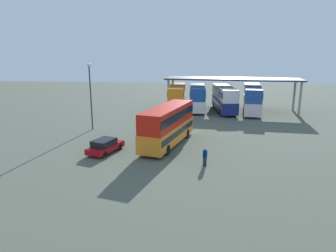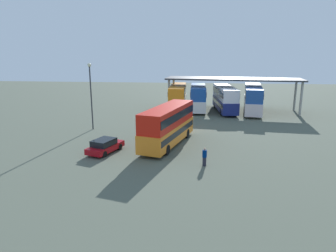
{
  "view_description": "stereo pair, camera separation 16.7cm",
  "coord_description": "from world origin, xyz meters",
  "px_view_note": "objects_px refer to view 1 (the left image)",
  "views": [
    {
      "loc": [
        4.14,
        -27.39,
        9.44
      ],
      "look_at": [
        1.25,
        3.11,
        2.0
      ],
      "focal_mm": 32.43,
      "sensor_mm": 36.0,
      "label": 1
    },
    {
      "loc": [
        4.31,
        -27.37,
        9.44
      ],
      "look_at": [
        1.25,
        3.11,
        2.0
      ],
      "focal_mm": 32.43,
      "sensor_mm": 36.0,
      "label": 2
    }
  ],
  "objects_px": {
    "double_decker_main": "(168,124)",
    "lamppost_tall": "(90,89)",
    "double_decker_near_canopy": "(177,96)",
    "double_decker_end_of_row": "(252,98)",
    "pedestrian_waiting": "(205,157)",
    "double_decker_mid_row": "(197,97)",
    "parked_hatchback": "(105,146)",
    "double_decker_far_right": "(224,98)"
  },
  "relations": [
    {
      "from": "double_decker_main",
      "to": "lamppost_tall",
      "type": "bearing_deg",
      "value": 76.34
    },
    {
      "from": "double_decker_near_canopy",
      "to": "double_decker_end_of_row",
      "type": "distance_m",
      "value": 12.24
    },
    {
      "from": "double_decker_near_canopy",
      "to": "pedestrian_waiting",
      "type": "distance_m",
      "value": 26.4
    },
    {
      "from": "double_decker_mid_row",
      "to": "lamppost_tall",
      "type": "xyz_separation_m",
      "value": [
        -13.12,
        -14.62,
        2.9
      ]
    },
    {
      "from": "parked_hatchback",
      "to": "double_decker_far_right",
      "type": "bearing_deg",
      "value": -11.29
    },
    {
      "from": "parked_hatchback",
      "to": "double_decker_mid_row",
      "type": "distance_m",
      "value": 25.08
    },
    {
      "from": "double_decker_end_of_row",
      "to": "double_decker_main",
      "type": "bearing_deg",
      "value": 155.7
    },
    {
      "from": "parked_hatchback",
      "to": "pedestrian_waiting",
      "type": "distance_m",
      "value": 9.88
    },
    {
      "from": "double_decker_near_canopy",
      "to": "double_decker_far_right",
      "type": "bearing_deg",
      "value": -97.5
    },
    {
      "from": "double_decker_mid_row",
      "to": "double_decker_end_of_row",
      "type": "xyz_separation_m",
      "value": [
        8.78,
        -1.27,
        0.11
      ]
    },
    {
      "from": "double_decker_far_right",
      "to": "lamppost_tall",
      "type": "height_order",
      "value": "lamppost_tall"
    },
    {
      "from": "double_decker_main",
      "to": "double_decker_far_right",
      "type": "distance_m",
      "value": 20.61
    },
    {
      "from": "double_decker_near_canopy",
      "to": "double_decker_end_of_row",
      "type": "height_order",
      "value": "double_decker_end_of_row"
    },
    {
      "from": "double_decker_far_right",
      "to": "double_decker_main",
      "type": "bearing_deg",
      "value": 153.32
    },
    {
      "from": "double_decker_main",
      "to": "pedestrian_waiting",
      "type": "distance_m",
      "value": 7.09
    },
    {
      "from": "double_decker_end_of_row",
      "to": "pedestrian_waiting",
      "type": "relative_size",
      "value": 7.27
    },
    {
      "from": "double_decker_far_right",
      "to": "lamppost_tall",
      "type": "relative_size",
      "value": 1.31
    },
    {
      "from": "double_decker_mid_row",
      "to": "double_decker_far_right",
      "type": "bearing_deg",
      "value": -102.76
    },
    {
      "from": "double_decker_mid_row",
      "to": "lamppost_tall",
      "type": "distance_m",
      "value": 19.86
    },
    {
      "from": "double_decker_mid_row",
      "to": "lamppost_tall",
      "type": "height_order",
      "value": "lamppost_tall"
    },
    {
      "from": "double_decker_main",
      "to": "double_decker_near_canopy",
      "type": "relative_size",
      "value": 0.99
    },
    {
      "from": "double_decker_near_canopy",
      "to": "pedestrian_waiting",
      "type": "relative_size",
      "value": 6.59
    },
    {
      "from": "lamppost_tall",
      "to": "pedestrian_waiting",
      "type": "xyz_separation_m",
      "value": [
        13.81,
        -11.43,
        -4.33
      ]
    },
    {
      "from": "double_decker_main",
      "to": "pedestrian_waiting",
      "type": "xyz_separation_m",
      "value": [
        3.71,
        -5.87,
        -1.43
      ]
    },
    {
      "from": "parked_hatchback",
      "to": "double_decker_mid_row",
      "type": "height_order",
      "value": "double_decker_mid_row"
    },
    {
      "from": "double_decker_far_right",
      "to": "lamppost_tall",
      "type": "distance_m",
      "value": 22.4
    },
    {
      "from": "double_decker_mid_row",
      "to": "pedestrian_waiting",
      "type": "distance_m",
      "value": 26.11
    },
    {
      "from": "double_decker_mid_row",
      "to": "pedestrian_waiting",
      "type": "xyz_separation_m",
      "value": [
        0.69,
        -26.06,
        -1.43
      ]
    },
    {
      "from": "double_decker_near_canopy",
      "to": "pedestrian_waiting",
      "type": "height_order",
      "value": "double_decker_near_canopy"
    },
    {
      "from": "parked_hatchback",
      "to": "double_decker_mid_row",
      "type": "xyz_separation_m",
      "value": [
        8.84,
        23.42,
        1.55
      ]
    },
    {
      "from": "double_decker_main",
      "to": "lamppost_tall",
      "type": "height_order",
      "value": "lamppost_tall"
    },
    {
      "from": "double_decker_main",
      "to": "parked_hatchback",
      "type": "distance_m",
      "value": 6.83
    },
    {
      "from": "double_decker_main",
      "to": "double_decker_near_canopy",
      "type": "height_order",
      "value": "double_decker_near_canopy"
    },
    {
      "from": "double_decker_mid_row",
      "to": "pedestrian_waiting",
      "type": "bearing_deg",
      "value": -179.06
    },
    {
      "from": "double_decker_far_right",
      "to": "pedestrian_waiting",
      "type": "relative_size",
      "value": 6.71
    },
    {
      "from": "parked_hatchback",
      "to": "double_decker_far_right",
      "type": "relative_size",
      "value": 0.41
    },
    {
      "from": "parked_hatchback",
      "to": "lamppost_tall",
      "type": "bearing_deg",
      "value": 45.14
    },
    {
      "from": "pedestrian_waiting",
      "to": "parked_hatchback",
      "type": "bearing_deg",
      "value": -157.66
    },
    {
      "from": "parked_hatchback",
      "to": "double_decker_near_canopy",
      "type": "height_order",
      "value": "double_decker_near_canopy"
    },
    {
      "from": "lamppost_tall",
      "to": "double_decker_end_of_row",
      "type": "bearing_deg",
      "value": 31.37
    },
    {
      "from": "double_decker_far_right",
      "to": "pedestrian_waiting",
      "type": "xyz_separation_m",
      "value": [
        -3.69,
        -25.11,
        -1.45
      ]
    },
    {
      "from": "double_decker_near_canopy",
      "to": "parked_hatchback",
      "type": "bearing_deg",
      "value": 166.2
    }
  ]
}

